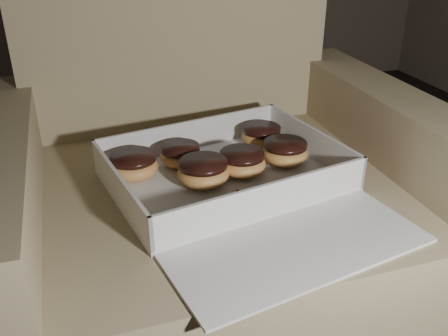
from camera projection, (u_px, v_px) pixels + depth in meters
armchair at (209, 217)px, 1.01m from camera, size 0.83×0.70×0.86m
bakery_box at (237, 185)px, 0.87m from camera, size 0.47×0.52×0.07m
donut_a at (242, 162)px, 0.90m from camera, size 0.09×0.09×0.04m
donut_b at (262, 135)px, 1.01m from camera, size 0.08×0.08×0.04m
donut_c at (285, 152)px, 0.94m from camera, size 0.09×0.09×0.04m
donut_d at (203, 172)px, 0.87m from camera, size 0.09×0.09×0.05m
donut_e at (134, 165)px, 0.89m from camera, size 0.09×0.09×0.04m
donut_f at (181, 155)px, 0.94m from camera, size 0.08×0.08×0.04m
crumb_a at (238, 191)px, 0.85m from camera, size 0.01×0.01×0.00m
crumb_b at (248, 214)px, 0.79m from camera, size 0.01×0.01×0.00m
crumb_c at (194, 229)px, 0.75m from camera, size 0.01×0.01×0.00m
crumb_d at (245, 198)px, 0.83m from camera, size 0.01×0.01×0.00m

